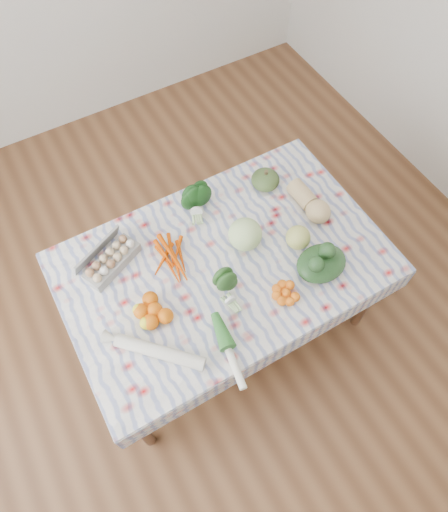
{
  "coord_description": "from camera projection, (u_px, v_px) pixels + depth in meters",
  "views": [
    {
      "loc": [
        -0.58,
        -1.02,
        2.8
      ],
      "look_at": [
        0.0,
        0.0,
        0.82
      ],
      "focal_mm": 32.0,
      "sensor_mm": 36.0,
      "label": 1
    }
  ],
  "objects": [
    {
      "name": "kale_bunch",
      "position": [
        195.0,
        200.0,
        2.46
      ],
      "size": [
        0.22,
        0.21,
        0.15
      ],
      "primitive_type": "ellipsoid",
      "rotation": [
        0.0,
        0.0,
        -0.39
      ],
      "color": "#133B12",
      "rests_on": "tablecloth"
    },
    {
      "name": "leek",
      "position": [
        229.0,
        352.0,
        2.09
      ],
      "size": [
        0.1,
        0.36,
        0.04
      ],
      "primitive_type": "cylinder",
      "rotation": [
        1.57,
        0.0,
        -0.16
      ],
      "color": "white",
      "rests_on": "tablecloth"
    },
    {
      "name": "dining_table",
      "position": [
        224.0,
        270.0,
        2.42
      ],
      "size": [
        1.6,
        1.0,
        0.75
      ],
      "color": "brown",
      "rests_on": "ground"
    },
    {
      "name": "cabbage",
      "position": [
        245.0,
        234.0,
        2.33
      ],
      "size": [
        0.21,
        0.21,
        0.18
      ],
      "primitive_type": "sphere",
      "rotation": [
        0.0,
        0.0,
        -0.23
      ],
      "color": "#B7DB87",
      "rests_on": "tablecloth"
    },
    {
      "name": "carrot_bunch",
      "position": [
        174.0,
        260.0,
        2.33
      ],
      "size": [
        0.29,
        0.28,
        0.04
      ],
      "primitive_type": "cube",
      "rotation": [
        0.0,
        0.0,
        -0.42
      ],
      "color": "#D64700",
      "rests_on": "tablecloth"
    },
    {
      "name": "butternut_squash",
      "position": [
        310.0,
        201.0,
        2.47
      ],
      "size": [
        0.14,
        0.29,
        0.13
      ],
      "primitive_type": "ellipsoid",
      "rotation": [
        0.0,
        0.0,
        0.02
      ],
      "color": "tan",
      "rests_on": "tablecloth"
    },
    {
      "name": "spinach_bag",
      "position": [
        321.0,
        263.0,
        2.28
      ],
      "size": [
        0.31,
        0.27,
        0.12
      ],
      "primitive_type": "ellipsoid",
      "rotation": [
        0.0,
        0.0,
        0.26
      ],
      "color": "#1A3718",
      "rests_on": "tablecloth"
    },
    {
      "name": "ground",
      "position": [
        224.0,
        319.0,
        3.01
      ],
      "size": [
        4.5,
        4.5,
        0.0
      ],
      "primitive_type": "plane",
      "color": "brown",
      "rests_on": "ground"
    },
    {
      "name": "mandarin_cluster",
      "position": [
        286.0,
        292.0,
        2.23
      ],
      "size": [
        0.2,
        0.2,
        0.05
      ],
      "primitive_type": "cube",
      "rotation": [
        0.0,
        0.0,
        -0.21
      ],
      "color": "orange",
      "rests_on": "tablecloth"
    },
    {
      "name": "daikon",
      "position": [
        160.0,
        352.0,
        2.07
      ],
      "size": [
        0.36,
        0.37,
        0.06
      ],
      "primitive_type": "cylinder",
      "rotation": [
        1.57,
        0.0,
        0.77
      ],
      "color": "silver",
      "rests_on": "tablecloth"
    },
    {
      "name": "kabocha_squash",
      "position": [
        265.0,
        180.0,
        2.56
      ],
      "size": [
        0.19,
        0.19,
        0.1
      ],
      "primitive_type": "ellipsoid",
      "rotation": [
        0.0,
        0.0,
        0.22
      ],
      "color": "#405929",
      "rests_on": "tablecloth"
    },
    {
      "name": "egg_carton",
      "position": [
        112.0,
        261.0,
        2.3
      ],
      "size": [
        0.34,
        0.25,
        0.08
      ],
      "primitive_type": "cube",
      "rotation": [
        0.0,
        0.0,
        0.43
      ],
      "color": "gray",
      "rests_on": "tablecloth"
    },
    {
      "name": "orange_cluster",
      "position": [
        155.0,
        310.0,
        2.17
      ],
      "size": [
        0.29,
        0.29,
        0.08
      ],
      "primitive_type": "cube",
      "rotation": [
        0.0,
        0.0,
        0.21
      ],
      "color": "#E2620A",
      "rests_on": "tablecloth"
    },
    {
      "name": "broccoli",
      "position": [
        225.0,
        291.0,
        2.2
      ],
      "size": [
        0.16,
        0.16,
        0.11
      ],
      "primitive_type": "ellipsoid",
      "rotation": [
        0.0,
        0.0,
        0.05
      ],
      "color": "#244E1C",
      "rests_on": "tablecloth"
    },
    {
      "name": "grapefruit",
      "position": [
        298.0,
        237.0,
        2.35
      ],
      "size": [
        0.14,
        0.14,
        0.13
      ],
      "primitive_type": "sphere",
      "rotation": [
        0.0,
        0.0,
        0.08
      ],
      "color": "#BFC25C",
      "rests_on": "tablecloth"
    },
    {
      "name": "tablecloth",
      "position": [
        224.0,
        262.0,
        2.36
      ],
      "size": [
        1.66,
        1.06,
        0.01
      ],
      "primitive_type": "cube",
      "color": "silver",
      "rests_on": "dining_table"
    }
  ]
}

